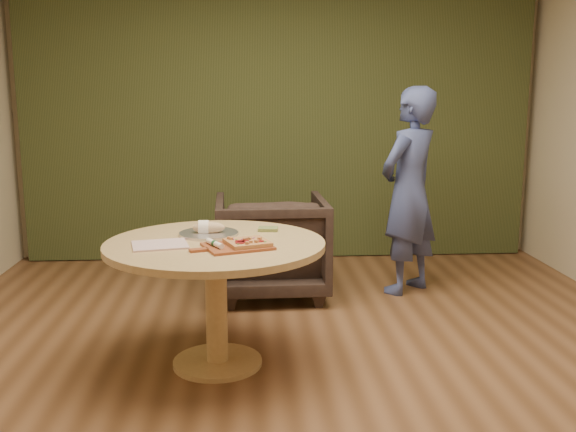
# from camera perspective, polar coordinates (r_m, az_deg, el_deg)

# --- Properties ---
(room_shell) EXTENTS (5.04, 6.04, 2.84)m
(room_shell) POSITION_cam_1_polar(r_m,az_deg,el_deg) (3.28, 1.76, 7.62)
(room_shell) COLOR brown
(room_shell) RESTS_ON ground
(curtain) EXTENTS (4.80, 0.14, 2.78)m
(curtain) POSITION_cam_1_polar(r_m,az_deg,el_deg) (6.17, -0.84, 9.14)
(curtain) COLOR #2E3618
(curtain) RESTS_ON ground
(pedestal_table) EXTENTS (1.26, 1.26, 0.75)m
(pedestal_table) POSITION_cam_1_polar(r_m,az_deg,el_deg) (3.73, -6.46, -4.38)
(pedestal_table) COLOR tan
(pedestal_table) RESTS_ON ground
(pizza_paddle) EXTENTS (0.47, 0.38, 0.01)m
(pizza_paddle) POSITION_cam_1_polar(r_m,az_deg,el_deg) (3.53, -4.66, -2.72)
(pizza_paddle) COLOR brown
(pizza_paddle) RESTS_ON pedestal_table
(flatbread_pizza) EXTENTS (0.28, 0.28, 0.04)m
(flatbread_pizza) POSITION_cam_1_polar(r_m,az_deg,el_deg) (3.54, -3.64, -2.35)
(flatbread_pizza) COLOR #BC8349
(flatbread_pizza) RESTS_ON pizza_paddle
(cutlery_roll) EXTENTS (0.11, 0.19, 0.03)m
(cutlery_roll) POSITION_cam_1_polar(r_m,az_deg,el_deg) (3.52, -6.53, -2.44)
(cutlery_roll) COLOR white
(cutlery_roll) RESTS_ON pizza_paddle
(newspaper) EXTENTS (0.35, 0.31, 0.01)m
(newspaper) POSITION_cam_1_polar(r_m,az_deg,el_deg) (3.64, -11.32, -2.53)
(newspaper) COLOR white
(newspaper) RESTS_ON pedestal_table
(serving_tray) EXTENTS (0.36, 0.36, 0.02)m
(serving_tray) POSITION_cam_1_polar(r_m,az_deg,el_deg) (3.87, -7.05, -1.56)
(serving_tray) COLOR silver
(serving_tray) RESTS_ON pedestal_table
(bread_roll) EXTENTS (0.19, 0.09, 0.09)m
(bread_roll) POSITION_cam_1_polar(r_m,az_deg,el_deg) (3.87, -7.19, -1.03)
(bread_roll) COLOR tan
(bread_roll) RESTS_ON serving_tray
(green_packet) EXTENTS (0.13, 0.11, 0.02)m
(green_packet) POSITION_cam_1_polar(r_m,az_deg,el_deg) (3.96, -1.79, -1.16)
(green_packet) COLOR #505E2A
(green_packet) RESTS_ON pedestal_table
(armchair) EXTENTS (0.88, 0.82, 0.88)m
(armchair) POSITION_cam_1_polar(r_m,az_deg,el_deg) (5.07, -1.52, -2.19)
(armchair) COLOR black
(armchair) RESTS_ON ground
(person_standing) EXTENTS (0.71, 0.69, 1.64)m
(person_standing) POSITION_cam_1_polar(r_m,az_deg,el_deg) (5.18, 10.70, 2.17)
(person_standing) COLOR #3F4B81
(person_standing) RESTS_ON ground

